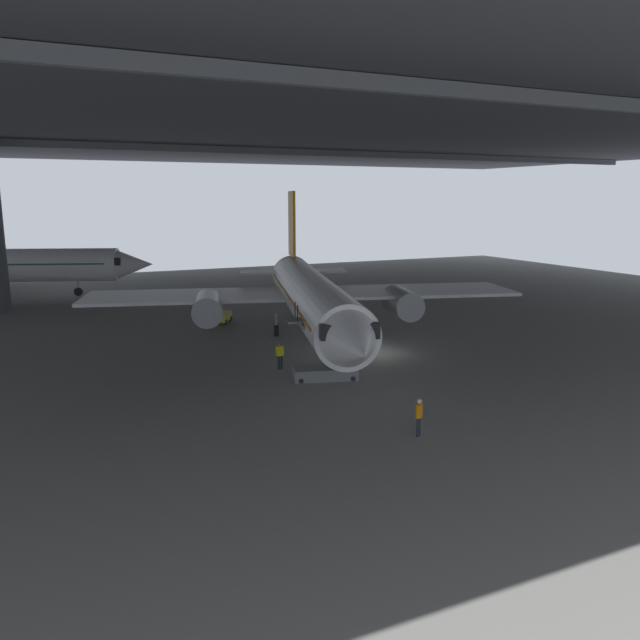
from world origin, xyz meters
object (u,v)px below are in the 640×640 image
airplane_main (310,296)px  crew_worker_near_nose (419,415)px  boarding_stairs (324,367)px  baggage_tug (222,317)px  crew_worker_by_stairs (280,354)px

airplane_main → crew_worker_near_nose: 19.62m
airplane_main → boarding_stairs: bearing=-109.2°
airplane_main → boarding_stairs: size_ratio=7.60×
boarding_stairs → crew_worker_near_nose: 9.89m
baggage_tug → boarding_stairs: bearing=-87.3°
boarding_stairs → crew_worker_near_nose: bearing=-89.7°
crew_worker_near_nose → baggage_tug: (-0.96, 28.70, -0.49)m
crew_worker_near_nose → crew_worker_by_stairs: 13.04m
crew_worker_near_nose → crew_worker_by_stairs: size_ratio=1.01×
boarding_stairs → crew_worker_near_nose: (0.06, -9.89, 0.29)m
baggage_tug → crew_worker_by_stairs: bearing=-92.7°
boarding_stairs → crew_worker_near_nose: size_ratio=2.61×
airplane_main → boarding_stairs: (-3.26, -9.32, -2.67)m
boarding_stairs → crew_worker_by_stairs: boarding_stairs is taller
airplane_main → crew_worker_near_nose: bearing=-99.4°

